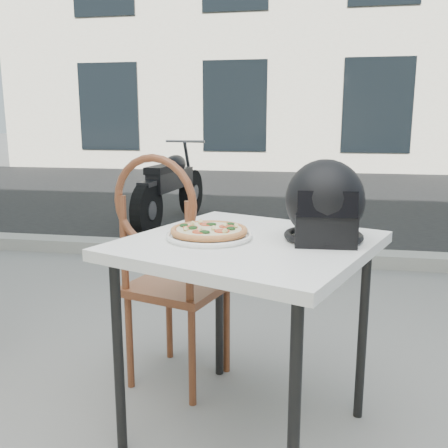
% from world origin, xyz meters
% --- Properties ---
extents(street_asphalt, '(30.00, 8.00, 0.00)m').
position_xyz_m(street_asphalt, '(0.00, 7.00, 0.00)').
color(street_asphalt, black).
rests_on(street_asphalt, ground).
extents(curb, '(30.00, 0.25, 0.12)m').
position_xyz_m(curb, '(0.00, 3.00, 0.06)').
color(curb, gray).
rests_on(curb, ground).
extents(building_across, '(16.00, 6.06, 7.00)m').
position_xyz_m(building_across, '(-0.00, 13.99, 3.50)').
color(building_across, beige).
rests_on(building_across, ground).
extents(cafe_table_main, '(1.14, 1.14, 0.84)m').
position_xyz_m(cafe_table_main, '(0.09, 0.36, 0.76)').
color(cafe_table_main, white).
rests_on(cafe_table_main, ground).
extents(plate, '(0.43, 0.43, 0.02)m').
position_xyz_m(plate, '(-0.07, 0.35, 0.85)').
color(plate, white).
rests_on(plate, cafe_table_main).
extents(pizza, '(0.40, 0.40, 0.04)m').
position_xyz_m(pizza, '(-0.07, 0.35, 0.87)').
color(pizza, '#D68C4E').
rests_on(pizza, plate).
extents(helmet, '(0.32, 0.33, 0.31)m').
position_xyz_m(helmet, '(0.37, 0.41, 0.97)').
color(helmet, black).
rests_on(helmet, cafe_table_main).
extents(cafe_chair_main, '(0.55, 0.55, 1.15)m').
position_xyz_m(cafe_chair_main, '(-0.33, 0.67, 0.64)').
color(cafe_chair_main, brown).
rests_on(cafe_chair_main, ground).
extents(motorcycle, '(0.54, 2.06, 1.03)m').
position_xyz_m(motorcycle, '(-1.41, 4.38, 0.45)').
color(motorcycle, black).
rests_on(motorcycle, street_asphalt).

